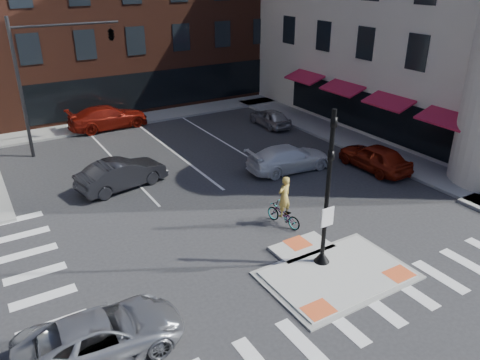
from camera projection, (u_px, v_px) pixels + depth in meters
ground at (328, 269)px, 17.59m from camera, size 120.00×120.00×0.00m
refuge_island at (333, 271)px, 17.37m from camera, size 5.40×4.65×0.13m
sidewalk_e at (353, 140)px, 30.43m from camera, size 3.00×24.00×0.15m
sidewalk_n at (169, 113)px, 36.10m from camera, size 26.00×3.00×0.15m
building_e at (461, 3)px, 33.35m from camera, size 21.90×23.90×17.70m
building_far_left at (7, 18)px, 54.11m from camera, size 10.00×12.00×10.00m
building_far_right at (111, 4)px, 61.37m from camera, size 12.00×12.00×12.00m
signal_pole at (326, 210)px, 16.92m from camera, size 0.60×0.60×5.98m
mast_arm_signal at (87, 45)px, 27.39m from camera, size 6.10×2.24×8.00m
silver_suv at (102, 335)px, 13.50m from camera, size 4.90×2.40×1.34m
red_sedan at (375, 157)px, 25.96m from camera, size 1.83×4.39×1.49m
white_pickup at (289, 158)px, 25.93m from camera, size 4.99×2.35×1.41m
bg_car_dark at (122, 174)px, 23.82m from camera, size 4.82×2.49×1.51m
bg_car_silver at (270, 117)px, 33.16m from camera, size 1.59×3.77×1.27m
bg_car_red at (108, 117)px, 32.70m from camera, size 5.53×2.40×1.58m
cyclist at (284, 209)px, 20.31m from camera, size 1.02×1.94×2.31m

